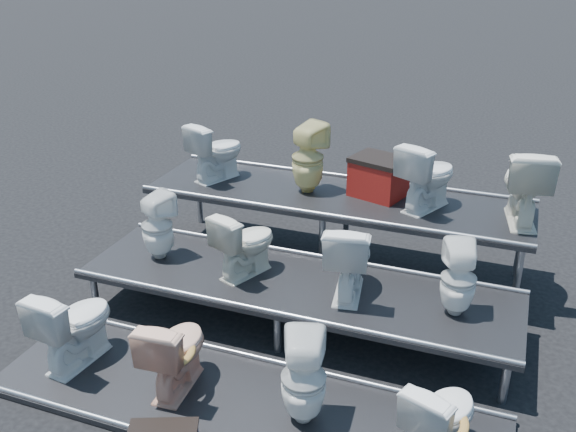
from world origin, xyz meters
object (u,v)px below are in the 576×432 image
(toilet_1, at_px, (175,350))
(toilet_4, at_px, (157,226))
(toilet_3, at_px, (441,417))
(toilet_11, at_px, (525,184))
(toilet_9, at_px, (308,158))
(toilet_2, at_px, (304,378))
(toilet_0, at_px, (74,324))
(toilet_5, at_px, (245,243))
(toilet_7, at_px, (459,279))
(red_crate, at_px, (378,179))
(toilet_10, at_px, (428,175))
(toilet_6, at_px, (349,257))
(toilet_8, at_px, (216,151))

(toilet_1, height_order, toilet_4, toilet_4)
(toilet_3, xyz_separation_m, toilet_11, (0.35, 2.60, 0.85))
(toilet_9, height_order, toilet_11, toilet_11)
(toilet_11, bearing_deg, toilet_4, 11.30)
(toilet_2, xyz_separation_m, toilet_11, (1.38, 2.60, 0.81))
(toilet_0, relative_size, toilet_1, 1.07)
(toilet_5, bearing_deg, toilet_3, 170.29)
(toilet_7, relative_size, red_crate, 1.26)
(toilet_3, height_order, toilet_10, toilet_10)
(toilet_6, height_order, toilet_9, toilet_9)
(toilet_4, distance_m, toilet_9, 1.79)
(toilet_6, relative_size, toilet_9, 0.95)
(toilet_10, distance_m, toilet_11, 0.95)
(toilet_3, relative_size, toilet_4, 0.97)
(toilet_9, distance_m, toilet_10, 1.31)
(toilet_9, xyz_separation_m, toilet_11, (2.25, 0.00, 0.00))
(toilet_3, bearing_deg, toilet_5, -11.48)
(toilet_3, bearing_deg, toilet_0, 20.38)
(toilet_9, height_order, red_crate, toilet_9)
(toilet_5, height_order, toilet_6, toilet_6)
(toilet_7, relative_size, toilet_10, 0.94)
(toilet_1, bearing_deg, toilet_6, -133.51)
(toilet_9, bearing_deg, toilet_3, 149.95)
(toilet_2, height_order, red_crate, red_crate)
(toilet_1, height_order, toilet_7, toilet_7)
(toilet_3, height_order, toilet_7, toilet_7)
(toilet_1, relative_size, toilet_2, 0.92)
(toilet_1, xyz_separation_m, red_crate, (1.00, 2.75, 0.64))
(toilet_6, bearing_deg, toilet_2, 82.16)
(toilet_2, relative_size, toilet_10, 1.07)
(toilet_4, distance_m, toilet_6, 2.00)
(toilet_4, relative_size, red_crate, 1.30)
(toilet_10, distance_m, red_crate, 0.59)
(toilet_1, distance_m, toilet_9, 2.74)
(toilet_3, relative_size, toilet_11, 0.86)
(red_crate, bearing_deg, toilet_7, -36.86)
(toilet_3, relative_size, toilet_8, 0.99)
(toilet_6, height_order, toilet_7, toilet_6)
(toilet_2, xyz_separation_m, toilet_9, (-0.87, 2.60, 0.80))
(toilet_0, height_order, toilet_10, toilet_10)
(toilet_8, xyz_separation_m, red_crate, (1.88, 0.15, -0.15))
(toilet_5, height_order, red_crate, red_crate)
(toilet_5, distance_m, toilet_6, 1.03)
(toilet_2, bearing_deg, toilet_6, -105.07)
(toilet_6, bearing_deg, toilet_4, -9.05)
(toilet_4, relative_size, toilet_9, 0.90)
(toilet_7, relative_size, toilet_11, 0.87)
(toilet_0, xyz_separation_m, toilet_5, (1.04, 1.30, 0.35))
(toilet_4, height_order, toilet_7, toilet_4)
(toilet_6, bearing_deg, toilet_11, -146.33)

